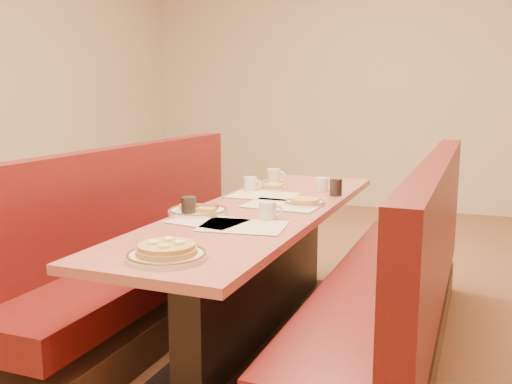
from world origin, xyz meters
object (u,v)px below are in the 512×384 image
at_px(booth_left, 148,262).
at_px(coffee_mug_a, 268,211).
at_px(pancake_plate, 167,253).
at_px(coffee_mug_b, 250,184).
at_px(coffee_mug_d, 274,176).
at_px(soda_tumbler_near, 188,207).
at_px(diner_table, 262,275).
at_px(booth_right, 397,294).
at_px(coffee_mug_c, 322,184).
at_px(eggs_plate, 197,210).
at_px(soda_tumbler_mid, 336,187).

bearing_deg(booth_left, coffee_mug_a, -17.08).
height_order(pancake_plate, coffee_mug_b, coffee_mug_b).
distance_m(coffee_mug_d, soda_tumbler_near, 1.16).
xyz_separation_m(diner_table, booth_right, (0.73, 0.00, -0.01)).
bearing_deg(diner_table, coffee_mug_a, -62.87).
relative_size(coffee_mug_c, coffee_mug_d, 0.85).
height_order(booth_left, coffee_mug_c, booth_left).
relative_size(pancake_plate, soda_tumbler_near, 3.04).
bearing_deg(eggs_plate, booth_left, 151.11).
bearing_deg(diner_table, pancake_plate, -89.00).
distance_m(booth_right, soda_tumbler_near, 1.14).
bearing_deg(eggs_plate, pancake_plate, -70.42).
height_order(booth_left, eggs_plate, booth_left).
xyz_separation_m(booth_left, soda_tumbler_mid, (1.01, 0.51, 0.44)).
relative_size(soda_tumbler_near, soda_tumbler_mid, 0.97).
relative_size(pancake_plate, coffee_mug_c, 2.72).
distance_m(diner_table, soda_tumbler_mid, 0.72).
bearing_deg(booth_left, coffee_mug_d, 58.28).
relative_size(diner_table, soda_tumbler_mid, 24.16).
relative_size(booth_right, pancake_plate, 8.17).
distance_m(booth_left, eggs_plate, 0.68).
distance_m(eggs_plate, coffee_mug_a, 0.39).
relative_size(diner_table, coffee_mug_c, 22.26).
bearing_deg(booth_right, eggs_plate, -165.01).
height_order(coffee_mug_b, coffee_mug_d, coffee_mug_d).
bearing_deg(coffee_mug_c, pancake_plate, -100.19).
distance_m(booth_left, coffee_mug_b, 0.80).
height_order(booth_left, soda_tumbler_mid, booth_left).
bearing_deg(coffee_mug_b, soda_tumbler_near, -94.99).
bearing_deg(coffee_mug_d, booth_left, -128.27).
bearing_deg(pancake_plate, booth_right, 55.22).
relative_size(coffee_mug_a, coffee_mug_d, 0.87).
distance_m(coffee_mug_c, coffee_mug_d, 0.43).
distance_m(eggs_plate, soda_tumbler_mid, 0.94).
xyz_separation_m(booth_left, coffee_mug_a, (0.87, -0.27, 0.43)).
bearing_deg(soda_tumbler_near, coffee_mug_c, 66.73).
height_order(coffee_mug_a, soda_tumbler_near, soda_tumbler_near).
height_order(booth_left, coffee_mug_b, booth_left).
height_order(booth_left, booth_right, same).
xyz_separation_m(booth_left, pancake_plate, (0.75, -1.03, 0.41)).
height_order(diner_table, soda_tumbler_near, soda_tumbler_near).
xyz_separation_m(coffee_mug_a, soda_tumbler_near, (-0.40, -0.07, 0.00)).
bearing_deg(coffee_mug_b, eggs_plate, -94.43).
bearing_deg(soda_tumbler_mid, booth_left, -153.12).
relative_size(coffee_mug_b, soda_tumbler_mid, 1.14).
distance_m(booth_left, pancake_plate, 1.34).
distance_m(coffee_mug_a, soda_tumbler_near, 0.40).
bearing_deg(pancake_plate, soda_tumbler_mid, 80.35).
distance_m(booth_left, soda_tumbler_mid, 1.22).
xyz_separation_m(coffee_mug_c, soda_tumbler_near, (-0.42, -0.98, 0.01)).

